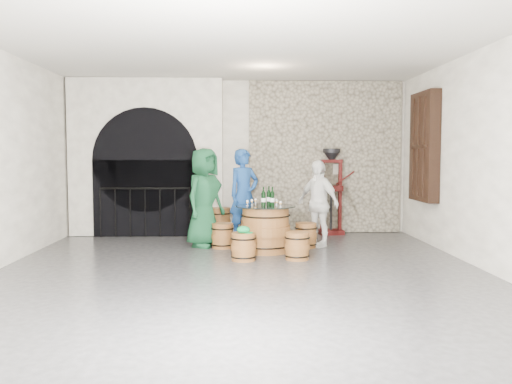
{
  "coord_description": "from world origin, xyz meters",
  "views": [
    {
      "loc": [
        -0.01,
        -7.46,
        1.66
      ],
      "look_at": [
        0.26,
        1.31,
        1.05
      ],
      "focal_mm": 38.0,
      "sensor_mm": 36.0,
      "label": 1
    }
  ],
  "objects_px": {
    "barrel_stool_near_left": "(243,247)",
    "corking_press": "(331,185)",
    "barrel_stool_near_right": "(297,246)",
    "wine_bottle_right": "(269,197)",
    "person_white": "(318,203)",
    "barrel_stool_left": "(223,236)",
    "barrel_table": "(266,229)",
    "barrel_stool_right": "(306,235)",
    "wine_bottle_center": "(272,198)",
    "person_green": "(204,198)",
    "barrel_stool_far": "(251,232)",
    "person_blue": "(244,195)",
    "side_barrel": "(220,222)",
    "wine_bottle_left": "(263,198)"
  },
  "relations": [
    {
      "from": "barrel_table",
      "to": "wine_bottle_center",
      "type": "bearing_deg",
      "value": -21.02
    },
    {
      "from": "barrel_stool_far",
      "to": "person_white",
      "type": "bearing_deg",
      "value": -13.05
    },
    {
      "from": "side_barrel",
      "to": "barrel_stool_near_left",
      "type": "bearing_deg",
      "value": -79.43
    },
    {
      "from": "barrel_stool_right",
      "to": "person_white",
      "type": "distance_m",
      "value": 0.62
    },
    {
      "from": "barrel_stool_far",
      "to": "wine_bottle_left",
      "type": "relative_size",
      "value": 1.35
    },
    {
      "from": "barrel_stool_far",
      "to": "barrel_stool_near_right",
      "type": "bearing_deg",
      "value": -65.34
    },
    {
      "from": "barrel_stool_left",
      "to": "barrel_stool_far",
      "type": "height_order",
      "value": "same"
    },
    {
      "from": "barrel_stool_left",
      "to": "barrel_stool_far",
      "type": "relative_size",
      "value": 1.0
    },
    {
      "from": "barrel_stool_right",
      "to": "barrel_stool_near_right",
      "type": "distance_m",
      "value": 1.15
    },
    {
      "from": "person_white",
      "to": "wine_bottle_center",
      "type": "xyz_separation_m",
      "value": [
        -0.86,
        -0.58,
        0.14
      ]
    },
    {
      "from": "person_green",
      "to": "barrel_stool_near_right",
      "type": "bearing_deg",
      "value": -94.8
    },
    {
      "from": "barrel_stool_right",
      "to": "person_blue",
      "type": "distance_m",
      "value": 1.53
    },
    {
      "from": "person_green",
      "to": "wine_bottle_center",
      "type": "xyz_separation_m",
      "value": [
        1.18,
        -0.61,
        0.04
      ]
    },
    {
      "from": "person_blue",
      "to": "side_barrel",
      "type": "relative_size",
      "value": 2.97
    },
    {
      "from": "wine_bottle_right",
      "to": "corking_press",
      "type": "bearing_deg",
      "value": 53.33
    },
    {
      "from": "barrel_stool_near_right",
      "to": "wine_bottle_left",
      "type": "bearing_deg",
      "value": 127.22
    },
    {
      "from": "corking_press",
      "to": "wine_bottle_left",
      "type": "bearing_deg",
      "value": -131.44
    },
    {
      "from": "wine_bottle_right",
      "to": "barrel_stool_left",
      "type": "bearing_deg",
      "value": 160.91
    },
    {
      "from": "barrel_stool_near_left",
      "to": "barrel_stool_left",
      "type": "bearing_deg",
      "value": 107.49
    },
    {
      "from": "person_white",
      "to": "barrel_stool_left",
      "type": "bearing_deg",
      "value": -125.2
    },
    {
      "from": "barrel_table",
      "to": "person_white",
      "type": "bearing_deg",
      "value": 28.83
    },
    {
      "from": "wine_bottle_center",
      "to": "wine_bottle_right",
      "type": "distance_m",
      "value": 0.17
    },
    {
      "from": "barrel_stool_right",
      "to": "person_white",
      "type": "xyz_separation_m",
      "value": [
        0.23,
        0.13,
        0.56
      ]
    },
    {
      "from": "barrel_stool_far",
      "to": "wine_bottle_center",
      "type": "height_order",
      "value": "wine_bottle_center"
    },
    {
      "from": "barrel_table",
      "to": "barrel_stool_right",
      "type": "bearing_deg",
      "value": 28.83
    },
    {
      "from": "barrel_stool_near_right",
      "to": "wine_bottle_right",
      "type": "distance_m",
      "value": 1.15
    },
    {
      "from": "person_white",
      "to": "wine_bottle_center",
      "type": "height_order",
      "value": "person_white"
    },
    {
      "from": "barrel_stool_left",
      "to": "barrel_stool_right",
      "type": "xyz_separation_m",
      "value": [
        1.49,
        0.01,
        0.0
      ]
    },
    {
      "from": "barrel_stool_near_right",
      "to": "barrel_stool_near_left",
      "type": "distance_m",
      "value": 0.85
    },
    {
      "from": "barrel_stool_left",
      "to": "wine_bottle_left",
      "type": "relative_size",
      "value": 1.35
    },
    {
      "from": "wine_bottle_left",
      "to": "corking_press",
      "type": "height_order",
      "value": "corking_press"
    },
    {
      "from": "barrel_stool_far",
      "to": "wine_bottle_left",
      "type": "distance_m",
      "value": 1.12
    },
    {
      "from": "person_green",
      "to": "barrel_stool_near_left",
      "type": "bearing_deg",
      "value": -117.61
    },
    {
      "from": "barrel_stool_right",
      "to": "barrel_stool_near_right",
      "type": "xyz_separation_m",
      "value": [
        -0.28,
        -1.11,
        0.0
      ]
    },
    {
      "from": "barrel_stool_left",
      "to": "barrel_stool_far",
      "type": "bearing_deg",
      "value": 39.01
    },
    {
      "from": "person_green",
      "to": "wine_bottle_left",
      "type": "distance_m",
      "value": 1.2
    },
    {
      "from": "barrel_stool_right",
      "to": "wine_bottle_center",
      "type": "height_order",
      "value": "wine_bottle_center"
    },
    {
      "from": "barrel_stool_near_left",
      "to": "corking_press",
      "type": "relative_size",
      "value": 0.25
    },
    {
      "from": "wine_bottle_right",
      "to": "barrel_table",
      "type": "bearing_deg",
      "value": -117.97
    },
    {
      "from": "wine_bottle_right",
      "to": "barrel_stool_near_right",
      "type": "bearing_deg",
      "value": -63.95
    },
    {
      "from": "barrel_stool_near_left",
      "to": "wine_bottle_right",
      "type": "relative_size",
      "value": 1.35
    },
    {
      "from": "person_white",
      "to": "wine_bottle_center",
      "type": "relative_size",
      "value": 4.79
    },
    {
      "from": "barrel_table",
      "to": "wine_bottle_right",
      "type": "distance_m",
      "value": 0.55
    },
    {
      "from": "barrel_stool_left",
      "to": "barrel_stool_near_left",
      "type": "bearing_deg",
      "value": -72.51
    },
    {
      "from": "wine_bottle_left",
      "to": "wine_bottle_center",
      "type": "bearing_deg",
      "value": 0.26
    },
    {
      "from": "barrel_stool_near_right",
      "to": "corking_press",
      "type": "distance_m",
      "value": 3.0
    },
    {
      "from": "barrel_table",
      "to": "wine_bottle_right",
      "type": "xyz_separation_m",
      "value": [
        0.06,
        0.12,
        0.53
      ]
    },
    {
      "from": "person_blue",
      "to": "wine_bottle_center",
      "type": "relative_size",
      "value": 5.43
    },
    {
      "from": "barrel_stool_far",
      "to": "barrel_stool_right",
      "type": "bearing_deg",
      "value": -22.59
    },
    {
      "from": "barrel_table",
      "to": "barrel_stool_near_left",
      "type": "xyz_separation_m",
      "value": [
        -0.38,
        -0.75,
        -0.17
      ]
    }
  ]
}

